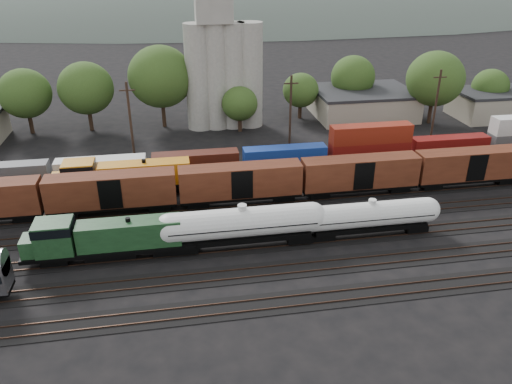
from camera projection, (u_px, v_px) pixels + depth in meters
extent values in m
plane|color=black|center=(232.00, 225.00, 57.87)|extent=(600.00, 600.00, 0.00)
cube|color=black|center=(253.00, 306.00, 44.54)|extent=(180.00, 3.20, 0.08)
cube|color=#382319|center=(254.00, 310.00, 43.87)|extent=(180.00, 0.08, 0.16)
cube|color=#382319|center=(252.00, 300.00, 45.15)|extent=(180.00, 0.08, 0.16)
cube|color=black|center=(245.00, 274.00, 48.98)|extent=(180.00, 3.20, 0.08)
cube|color=#382319|center=(246.00, 277.00, 48.31)|extent=(180.00, 0.08, 0.16)
cube|color=#382319|center=(244.00, 269.00, 49.58)|extent=(180.00, 0.08, 0.16)
cube|color=black|center=(238.00, 247.00, 53.42)|extent=(180.00, 3.20, 0.08)
cube|color=#382319|center=(239.00, 250.00, 52.74)|extent=(180.00, 0.08, 0.16)
cube|color=#382319|center=(237.00, 243.00, 54.02)|extent=(180.00, 0.08, 0.16)
cube|color=black|center=(232.00, 224.00, 57.85)|extent=(180.00, 3.20, 0.08)
cube|color=#382319|center=(233.00, 227.00, 57.18)|extent=(180.00, 0.08, 0.16)
cube|color=#382319|center=(231.00, 221.00, 58.45)|extent=(180.00, 0.08, 0.16)
cube|color=black|center=(227.00, 205.00, 62.29)|extent=(180.00, 3.20, 0.08)
cube|color=#382319|center=(227.00, 207.00, 61.62)|extent=(180.00, 0.08, 0.16)
cube|color=#382319|center=(226.00, 202.00, 62.89)|extent=(180.00, 0.08, 0.16)
cube|color=black|center=(222.00, 188.00, 66.72)|extent=(180.00, 3.20, 0.08)
cube|color=#382319|center=(223.00, 190.00, 66.05)|extent=(180.00, 0.08, 0.16)
cube|color=#382319|center=(222.00, 185.00, 67.32)|extent=(180.00, 0.08, 0.16)
cube|color=black|center=(219.00, 173.00, 71.16)|extent=(180.00, 3.20, 0.08)
cube|color=#382319|center=(219.00, 175.00, 70.49)|extent=(180.00, 0.08, 0.16)
cube|color=#382319|center=(218.00, 171.00, 71.76)|extent=(180.00, 0.08, 0.16)
cube|color=black|center=(111.00, 248.00, 50.87)|extent=(17.15, 2.92, 0.40)
cube|color=black|center=(111.00, 252.00, 51.06)|extent=(5.04, 2.22, 0.81)
cube|color=#1A3F1F|center=(130.00, 233.00, 50.50)|extent=(10.29, 2.42, 2.72)
cube|color=#1A3F1F|center=(55.00, 237.00, 49.27)|extent=(3.63, 2.92, 3.33)
cube|color=black|center=(53.00, 227.00, 48.81)|extent=(3.73, 3.03, 0.91)
cube|color=#1A3F1F|center=(31.00, 245.00, 49.23)|extent=(1.61, 2.42, 1.82)
cylinder|color=black|center=(128.00, 220.00, 49.84)|extent=(0.50, 0.50, 0.50)
cube|color=black|center=(56.00, 259.00, 50.31)|extent=(2.62, 2.02, 0.71)
cube|color=black|center=(166.00, 249.00, 51.99)|extent=(2.62, 2.02, 0.71)
cylinder|color=white|center=(242.00, 222.00, 52.19)|extent=(15.09, 3.11, 3.11)
sphere|color=white|center=(170.00, 228.00, 51.04)|extent=(3.11, 3.11, 3.11)
sphere|color=white|center=(312.00, 216.00, 53.34)|extent=(3.11, 3.11, 3.11)
cylinder|color=white|center=(242.00, 207.00, 51.42)|extent=(0.96, 0.96, 0.54)
cube|color=black|center=(242.00, 222.00, 52.19)|extent=(15.43, 3.26, 0.09)
cube|color=black|center=(243.00, 236.00, 52.94)|extent=(14.57, 2.36, 0.54)
cube|color=black|center=(184.00, 247.00, 52.28)|extent=(2.79, 2.14, 0.75)
cube|color=black|center=(299.00, 236.00, 54.16)|extent=(2.79, 2.14, 0.75)
cylinder|color=white|center=(371.00, 214.00, 54.52)|extent=(13.25, 2.73, 2.73)
sphere|color=white|center=(312.00, 219.00, 53.50)|extent=(2.73, 2.73, 2.73)
sphere|color=white|center=(427.00, 209.00, 55.53)|extent=(2.73, 2.73, 2.73)
cylinder|color=white|center=(372.00, 202.00, 53.84)|extent=(0.85, 0.85, 0.47)
cube|color=black|center=(371.00, 214.00, 54.52)|extent=(13.55, 2.86, 0.08)
cube|color=black|center=(370.00, 226.00, 55.17)|extent=(12.80, 2.07, 0.47)
cube|color=black|center=(322.00, 235.00, 54.59)|extent=(2.45, 1.88, 0.66)
cube|color=black|center=(415.00, 226.00, 56.24)|extent=(2.45, 1.88, 0.66)
cube|color=black|center=(128.00, 186.00, 64.29)|extent=(19.05, 3.07, 0.42)
cube|color=black|center=(129.00, 189.00, 64.49)|extent=(5.29, 2.33, 0.85)
cube|color=orange|center=(145.00, 173.00, 63.92)|extent=(11.43, 2.54, 2.86)
cube|color=orange|center=(80.00, 175.00, 62.56)|extent=(3.81, 3.07, 3.49)
cube|color=black|center=(78.00, 167.00, 62.08)|extent=(3.92, 3.18, 0.95)
cube|color=orange|center=(59.00, 182.00, 62.50)|extent=(1.69, 2.54, 1.91)
cylinder|color=black|center=(144.00, 161.00, 63.23)|extent=(0.53, 0.53, 0.53)
cube|color=black|center=(80.00, 194.00, 63.66)|extent=(2.75, 2.12, 0.74)
cube|color=black|center=(176.00, 187.00, 65.52)|extent=(2.75, 2.12, 0.74)
cube|color=black|center=(114.00, 205.00, 59.70)|extent=(15.00, 2.60, 0.40)
cube|color=#512313|center=(111.00, 189.00, 58.79)|extent=(15.00, 2.90, 3.80)
cube|color=black|center=(241.00, 196.00, 62.05)|extent=(15.00, 2.60, 0.40)
cube|color=#512313|center=(240.00, 180.00, 61.14)|extent=(15.00, 2.90, 3.80)
cube|color=black|center=(359.00, 187.00, 64.40)|extent=(15.00, 2.60, 0.40)
cube|color=#512313|center=(360.00, 172.00, 63.49)|extent=(15.00, 2.90, 3.80)
cube|color=black|center=(468.00, 178.00, 66.76)|extent=(15.00, 2.60, 0.40)
cube|color=#512313|center=(471.00, 164.00, 65.84)|extent=(15.00, 2.90, 3.80)
cube|color=black|center=(218.00, 170.00, 70.96)|extent=(160.00, 2.60, 0.60)
cube|color=#525457|center=(1.00, 174.00, 65.87)|extent=(12.00, 2.40, 2.60)
cube|color=silver|center=(101.00, 167.00, 67.83)|extent=(12.00, 2.40, 2.60)
cube|color=#40170E|center=(196.00, 161.00, 69.78)|extent=(12.00, 2.40, 2.60)
cube|color=navy|center=(285.00, 156.00, 71.73)|extent=(12.00, 2.40, 2.60)
cube|color=maroon|center=(369.00, 150.00, 73.69)|extent=(12.00, 2.40, 2.60)
cube|color=maroon|center=(371.00, 133.00, 72.56)|extent=(12.00, 2.40, 2.60)
cube|color=maroon|center=(449.00, 145.00, 75.64)|extent=(12.00, 2.40, 2.60)
cylinder|color=#A09D92|center=(198.00, 78.00, 85.73)|extent=(4.40, 4.40, 18.00)
cylinder|color=#A09D92|center=(216.00, 77.00, 86.19)|extent=(4.40, 4.40, 18.00)
cylinder|color=#A09D92|center=(233.00, 76.00, 86.65)|extent=(4.40, 4.40, 18.00)
cylinder|color=#A09D92|center=(250.00, 76.00, 87.11)|extent=(4.40, 4.40, 18.00)
cube|color=#9E937F|center=(362.00, 104.00, 95.16)|extent=(18.00, 14.00, 4.60)
cube|color=#232326|center=(363.00, 91.00, 94.05)|extent=(18.36, 14.28, 0.50)
cube|color=#9E937F|center=(497.00, 105.00, 94.54)|extent=(16.00, 10.00, 4.60)
cube|color=#232326|center=(500.00, 92.00, 93.43)|extent=(16.32, 10.20, 0.50)
cylinder|color=black|center=(31.00, 124.00, 86.32)|extent=(0.70, 0.70, 3.22)
ellipsoid|color=#37551F|center=(25.00, 93.00, 83.97)|extent=(8.73, 8.73, 8.27)
cylinder|color=black|center=(91.00, 121.00, 87.69)|extent=(0.70, 0.70, 3.45)
ellipsoid|color=#37551F|center=(86.00, 88.00, 85.17)|extent=(9.36, 9.36, 8.87)
cylinder|color=black|center=(164.00, 115.00, 89.42)|extent=(0.70, 0.70, 4.14)
ellipsoid|color=#37551F|center=(161.00, 77.00, 86.39)|extent=(11.24, 11.24, 10.64)
cylinder|color=black|center=(240.00, 125.00, 87.42)|extent=(0.70, 0.70, 2.28)
ellipsoid|color=#37551F|center=(240.00, 104.00, 85.75)|extent=(6.20, 6.20, 5.87)
cylinder|color=black|center=(300.00, 112.00, 94.34)|extent=(0.70, 0.70, 2.46)
ellipsoid|color=#37551F|center=(301.00, 90.00, 92.55)|extent=(6.67, 6.67, 6.31)
cylinder|color=black|center=(351.00, 103.00, 98.41)|extent=(0.70, 0.70, 3.12)
ellipsoid|color=#37551F|center=(353.00, 77.00, 96.14)|extent=(8.46, 8.46, 8.02)
cylinder|color=black|center=(430.00, 113.00, 91.36)|extent=(0.70, 0.70, 3.75)
ellipsoid|color=#37551F|center=(435.00, 79.00, 88.62)|extent=(10.18, 10.18, 9.64)
cylinder|color=black|center=(486.00, 108.00, 96.52)|extent=(0.70, 0.70, 2.51)
ellipsoid|color=#37551F|center=(490.00, 86.00, 94.68)|extent=(6.82, 6.82, 6.46)
cylinder|color=black|center=(131.00, 123.00, 72.94)|extent=(0.36, 0.36, 12.00)
cube|color=black|center=(127.00, 90.00, 70.85)|extent=(2.20, 0.18, 0.18)
cylinder|color=black|center=(290.00, 114.00, 76.60)|extent=(0.36, 0.36, 12.00)
cube|color=black|center=(291.00, 83.00, 74.51)|extent=(2.20, 0.18, 0.18)
cylinder|color=black|center=(435.00, 107.00, 80.27)|extent=(0.36, 0.36, 12.00)
cube|color=black|center=(440.00, 77.00, 78.18)|extent=(2.20, 0.18, 0.18)
ellipsoid|color=#59665B|center=(244.00, 44.00, 304.54)|extent=(520.00, 286.00, 130.00)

